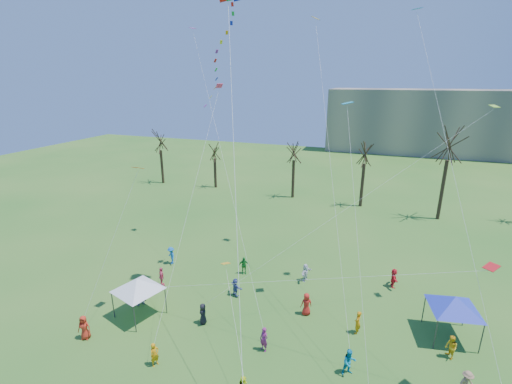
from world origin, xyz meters
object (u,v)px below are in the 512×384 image
(distant_building, at_px, (459,123))
(canopy_tent_blue, at_px, (455,303))
(canopy_tent_white, at_px, (138,284))
(big_box_kite, at_px, (223,59))

(distant_building, distance_m, canopy_tent_blue, 72.69)
(distant_building, relative_size, canopy_tent_white, 14.77)
(canopy_tent_white, bearing_deg, big_box_kite, 40.36)
(canopy_tent_white, height_order, canopy_tent_blue, canopy_tent_blue)
(distant_building, distance_m, big_box_kite, 78.29)
(canopy_tent_white, distance_m, canopy_tent_blue, 22.71)
(big_box_kite, height_order, canopy_tent_white, big_box_kite)
(distant_building, height_order, canopy_tent_white, distant_building)
(distant_building, height_order, canopy_tent_blue, distant_building)
(big_box_kite, bearing_deg, canopy_tent_blue, 2.50)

